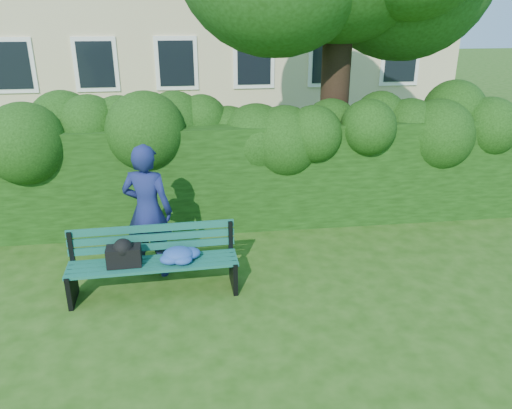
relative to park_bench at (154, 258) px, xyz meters
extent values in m
plane|color=#1F480E|center=(1.45, 0.03, -0.51)|extent=(80.00, 80.00, 0.00)
cube|color=white|center=(-4.55, 10.01, 1.49)|extent=(1.30, 0.08, 1.60)
cube|color=black|center=(-4.55, 9.97, 1.49)|extent=(1.05, 0.04, 1.35)
cube|color=white|center=(-2.15, 10.01, 1.49)|extent=(1.30, 0.08, 1.60)
cube|color=black|center=(-2.15, 9.97, 1.49)|extent=(1.05, 0.04, 1.35)
cube|color=white|center=(0.25, 10.01, 1.49)|extent=(1.30, 0.08, 1.60)
cube|color=black|center=(0.25, 9.97, 1.49)|extent=(1.05, 0.04, 1.35)
cube|color=white|center=(2.65, 10.01, 1.49)|extent=(1.30, 0.08, 1.60)
cube|color=black|center=(2.65, 9.97, 1.49)|extent=(1.05, 0.04, 1.35)
cube|color=white|center=(5.05, 10.01, 1.49)|extent=(1.30, 0.08, 1.60)
cube|color=black|center=(5.05, 9.97, 1.49)|extent=(1.05, 0.04, 1.35)
cube|color=white|center=(7.45, 10.01, 1.49)|extent=(1.30, 0.08, 1.60)
cube|color=black|center=(7.45, 9.97, 1.49)|extent=(1.05, 0.04, 1.35)
cube|color=black|center=(1.45, 2.23, 0.39)|extent=(10.00, 1.00, 1.80)
cylinder|color=black|center=(3.28, 3.19, 1.83)|extent=(0.54, 0.54, 4.66)
cube|color=#0D433C|center=(0.00, -0.23, -0.06)|extent=(2.22, 0.18, 0.04)
cube|color=#0D433C|center=(-0.01, -0.11, -0.06)|extent=(2.22, 0.18, 0.04)
cube|color=#0D433C|center=(-0.01, 0.01, -0.06)|extent=(2.22, 0.18, 0.04)
cube|color=#0D433C|center=(-0.02, 0.13, -0.06)|extent=(2.22, 0.18, 0.04)
cube|color=#0D433C|center=(-0.02, 0.21, 0.07)|extent=(2.22, 0.12, 0.10)
cube|color=#0D433C|center=(-0.02, 0.22, 0.20)|extent=(2.22, 0.12, 0.10)
cube|color=#0D433C|center=(-0.02, 0.23, 0.33)|extent=(2.22, 0.12, 0.10)
cube|color=black|center=(-1.07, -0.08, -0.29)|extent=(0.08, 0.50, 0.44)
cube|color=black|center=(-1.08, 0.18, 0.14)|extent=(0.06, 0.06, 0.45)
cube|color=black|center=(-1.07, -0.13, -0.07)|extent=(0.08, 0.42, 0.05)
cube|color=black|center=(1.05, -0.01, -0.29)|extent=(0.08, 0.50, 0.44)
cube|color=black|center=(1.04, 0.25, 0.14)|extent=(0.06, 0.06, 0.45)
cube|color=black|center=(1.05, -0.06, -0.07)|extent=(0.08, 0.42, 0.05)
cube|color=white|center=(-0.29, -0.11, -0.03)|extent=(0.18, 0.14, 0.02)
cube|color=black|center=(-0.37, -0.06, 0.09)|extent=(0.45, 0.25, 0.26)
imported|color=navy|center=(-0.08, 0.55, 0.45)|extent=(0.80, 0.64, 1.92)
camera|label=1|loc=(0.55, -5.99, 3.09)|focal=35.00mm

